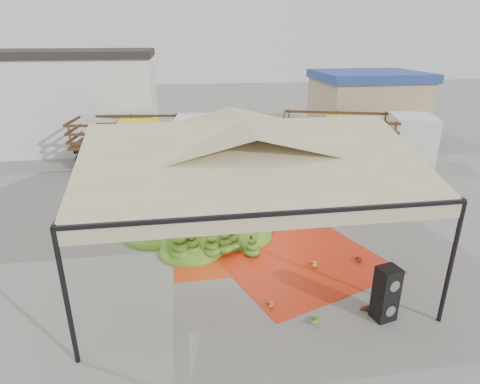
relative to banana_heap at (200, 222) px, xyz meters
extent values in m
plane|color=slate|center=(1.18, -0.97, -0.54)|extent=(90.00, 90.00, 0.00)
cylinder|color=black|center=(-2.82, -4.97, 0.96)|extent=(0.10, 0.10, 3.00)
cylinder|color=black|center=(5.18, -4.97, 0.96)|extent=(0.10, 0.10, 3.00)
cylinder|color=black|center=(-2.82, 3.03, 0.96)|extent=(0.10, 0.10, 3.00)
cylinder|color=black|center=(5.18, 3.03, 0.96)|extent=(0.10, 0.10, 3.00)
pyramid|color=tan|center=(1.18, -0.97, 2.96)|extent=(8.00, 8.00, 1.00)
cube|color=black|center=(1.18, -0.97, 2.46)|extent=(8.00, 8.00, 0.08)
cube|color=tan|center=(1.18, -0.97, 2.28)|extent=(8.00, 8.00, 0.36)
cube|color=silver|center=(-8.82, 13.03, 1.96)|extent=(14.00, 6.00, 5.00)
cube|color=black|center=(-8.82, 13.03, 4.66)|extent=(14.30, 6.30, 0.40)
cube|color=tan|center=(11.18, 12.03, 1.26)|extent=(6.00, 5.00, 3.60)
cube|color=navy|center=(11.18, 12.03, 3.31)|extent=(6.30, 5.30, 0.50)
cube|color=red|center=(1.16, -0.43, -0.54)|extent=(4.36, 4.16, 0.01)
cube|color=red|center=(2.71, -1.61, -0.53)|extent=(5.66, 5.80, 0.01)
ellipsoid|color=#467518|center=(0.00, 0.00, 0.00)|extent=(5.36, 4.54, 1.08)
ellipsoid|color=gold|center=(2.98, -2.26, -0.43)|extent=(0.56, 0.49, 0.22)
ellipsoid|color=gold|center=(1.36, -3.84, -0.45)|extent=(0.39, 0.32, 0.18)
ellipsoid|color=#582314|center=(4.36, -2.19, -0.44)|extent=(0.54, 0.50, 0.20)
ellipsoid|color=maroon|center=(3.62, -4.48, -0.43)|extent=(0.61, 0.60, 0.22)
ellipsoid|color=#57861B|center=(2.24, -4.56, -0.44)|extent=(0.57, 0.53, 0.21)
ellipsoid|color=#4B801A|center=(-0.63, 0.21, 2.08)|extent=(0.24, 0.24, 0.20)
ellipsoid|color=#4B801A|center=(0.87, 0.21, 2.08)|extent=(0.24, 0.24, 0.20)
ellipsoid|color=#4B801A|center=(2.37, 0.21, 2.08)|extent=(0.24, 0.24, 0.20)
ellipsoid|color=#4B801A|center=(3.87, 0.21, 2.08)|extent=(0.24, 0.24, 0.20)
cube|color=black|center=(3.93, -4.67, -0.21)|extent=(0.57, 0.52, 0.67)
cube|color=black|center=(3.93, -4.67, 0.46)|extent=(0.57, 0.52, 0.67)
imported|color=gray|center=(0.67, 3.84, 0.34)|extent=(0.70, 0.51, 1.76)
cube|color=#4F2C1A|center=(-3.09, 8.66, 0.54)|extent=(5.42, 3.00, 0.12)
cube|color=white|center=(0.29, 8.24, 0.65)|extent=(2.13, 2.48, 2.38)
cylinder|color=black|center=(-5.06, 7.87, -0.08)|extent=(0.96, 0.42, 0.93)
cylinder|color=black|center=(-4.81, 9.92, -0.08)|extent=(0.96, 0.42, 0.93)
cylinder|color=black|center=(-1.78, 7.46, -0.08)|extent=(0.96, 0.42, 0.93)
cylinder|color=black|center=(-1.53, 9.51, -0.08)|extent=(0.96, 0.42, 0.93)
cylinder|color=black|center=(-0.04, 7.24, -0.08)|extent=(0.96, 0.42, 0.93)
cylinder|color=black|center=(0.21, 9.29, -0.08)|extent=(0.96, 0.42, 0.93)
ellipsoid|color=#4D7C1A|center=(-3.09, 8.66, 1.06)|extent=(4.33, 2.36, 0.72)
cube|color=yellow|center=(-2.58, 8.60, 1.47)|extent=(2.30, 2.30, 0.26)
cube|color=#532C1B|center=(7.43, 7.26, 0.60)|extent=(5.94, 4.01, 0.13)
cube|color=white|center=(10.86, 6.20, 0.71)|extent=(2.58, 2.87, 2.51)
cylinder|color=black|center=(5.23, 6.80, -0.05)|extent=(1.03, 0.60, 0.98)
cylinder|color=black|center=(5.88, 8.88, -0.05)|extent=(1.03, 0.60, 0.98)
cylinder|color=black|center=(8.56, 5.77, -0.05)|extent=(1.03, 0.60, 0.98)
cylinder|color=black|center=(9.21, 7.85, -0.05)|extent=(1.03, 0.60, 0.98)
cylinder|color=black|center=(10.33, 5.22, -0.05)|extent=(1.03, 0.60, 0.98)
cylinder|color=black|center=(10.97, 7.30, -0.05)|extent=(1.03, 0.60, 0.98)
ellipsoid|color=#5E841B|center=(7.43, 7.26, 1.15)|extent=(4.74, 3.16, 0.76)
cube|color=#CADF18|center=(7.95, 7.10, 1.58)|extent=(2.72, 2.72, 0.27)
camera|label=1|loc=(-0.55, -11.71, 5.63)|focal=30.00mm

